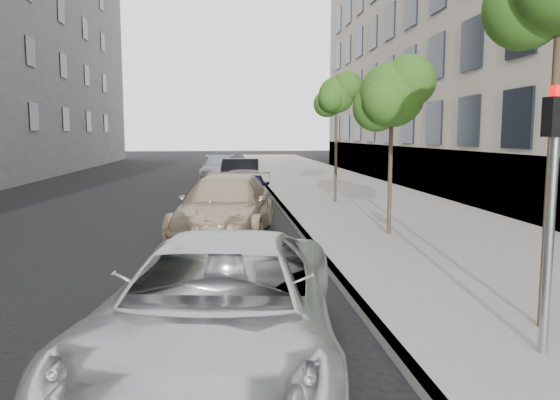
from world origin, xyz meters
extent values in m
cube|color=gray|center=(4.30, 24.00, 0.07)|extent=(6.40, 72.00, 0.14)
cube|color=#9E9B93|center=(1.18, 24.00, 0.07)|extent=(0.15, 72.00, 0.14)
cylinder|color=#38281C|center=(3.20, 1.50, 2.62)|extent=(0.10, 0.10, 4.95)
sphere|color=#316319|center=(2.90, 1.75, 4.09)|extent=(1.01, 1.01, 1.01)
cylinder|color=#38281C|center=(3.20, 8.00, 2.17)|extent=(0.10, 0.10, 4.06)
sphere|color=#316319|center=(3.20, 8.00, 3.50)|extent=(1.55, 1.55, 1.55)
sphere|color=#316319|center=(3.55, 7.80, 3.80)|extent=(1.24, 1.24, 1.24)
sphere|color=#316319|center=(2.90, 8.25, 3.20)|extent=(1.16, 1.16, 1.16)
cylinder|color=#38281C|center=(3.20, 14.50, 2.39)|extent=(0.10, 0.10, 4.50)
sphere|color=#316319|center=(3.20, 14.50, 3.94)|extent=(1.28, 1.28, 1.28)
sphere|color=#316319|center=(3.55, 14.30, 4.24)|extent=(1.03, 1.03, 1.03)
sphere|color=#316319|center=(2.90, 14.75, 3.64)|extent=(0.96, 0.96, 0.96)
cylinder|color=#939699|center=(2.73, 0.71, 1.34)|extent=(0.10, 0.10, 2.40)
cube|color=black|center=(2.73, 0.71, 2.75)|extent=(0.26, 0.20, 0.42)
cube|color=red|center=(2.73, 0.71, 3.02)|extent=(0.15, 0.11, 0.12)
imported|color=silver|center=(-0.85, 0.78, 0.73)|extent=(3.13, 5.52, 1.45)
imported|color=tan|center=(-0.76, 8.69, 0.76)|extent=(2.97, 5.51, 1.52)
imported|color=black|center=(-0.10, 13.99, 0.71)|extent=(1.74, 4.19, 1.42)
imported|color=black|center=(-0.10, 18.92, 0.74)|extent=(1.90, 4.61, 1.48)
imported|color=gray|center=(-1.09, 25.47, 0.70)|extent=(2.06, 4.86, 1.40)
camera|label=1|loc=(-0.77, -4.80, 2.57)|focal=35.00mm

